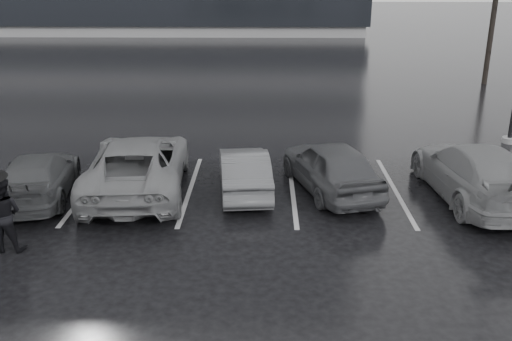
{
  "coord_description": "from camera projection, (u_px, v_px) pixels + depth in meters",
  "views": [
    {
      "loc": [
        -0.16,
        -11.95,
        5.86
      ],
      "look_at": [
        -0.37,
        1.0,
        1.1
      ],
      "focal_mm": 40.0,
      "sensor_mm": 36.0,
      "label": 1
    }
  ],
  "objects": [
    {
      "name": "car_west_a",
      "position": [
        244.0,
        171.0,
        15.26
      ],
      "size": [
        1.62,
        3.71,
        1.19
      ],
      "primitive_type": "imported",
      "rotation": [
        0.0,
        0.0,
        3.24
      ],
      "color": "#333235",
      "rests_on": "ground"
    },
    {
      "name": "car_main",
      "position": [
        331.0,
        166.0,
        15.29
      ],
      "size": [
        2.76,
        4.39,
        1.39
      ],
      "primitive_type": "imported",
      "rotation": [
        0.0,
        0.0,
        3.43
      ],
      "color": "black",
      "rests_on": "ground"
    },
    {
      "name": "car_east",
      "position": [
        475.0,
        172.0,
        14.77
      ],
      "size": [
        2.45,
        5.21,
        1.47
      ],
      "primitive_type": "imported",
      "rotation": [
        0.0,
        0.0,
        3.22
      ],
      "color": "#515153",
      "rests_on": "ground"
    },
    {
      "name": "car_west_c",
      "position": [
        38.0,
        176.0,
        14.88
      ],
      "size": [
        2.27,
        4.3,
        1.19
      ],
      "primitive_type": "imported",
      "rotation": [
        0.0,
        0.0,
        3.3
      ],
      "color": "black",
      "rests_on": "ground"
    },
    {
      "name": "stall_stripes",
      "position": [
        241.0,
        189.0,
        15.6
      ],
      "size": [
        19.72,
        5.0,
        0.0
      ],
      "color": "#AAAAAC",
      "rests_on": "ground"
    },
    {
      "name": "ground",
      "position": [
        271.0,
        230.0,
        13.24
      ],
      "size": [
        160.0,
        160.0,
        0.0
      ],
      "primitive_type": "plane",
      "color": "black",
      "rests_on": "ground"
    },
    {
      "name": "car_west_b",
      "position": [
        138.0,
        164.0,
        15.27
      ],
      "size": [
        2.92,
        5.59,
        1.5
      ],
      "primitive_type": "imported",
      "rotation": [
        0.0,
        0.0,
        3.22
      ],
      "color": "#515153",
      "rests_on": "ground"
    },
    {
      "name": "pedestrian_right",
      "position": [
        3.0,
        214.0,
        12.06
      ],
      "size": [
        0.81,
        0.64,
        1.65
      ],
      "primitive_type": "imported",
      "rotation": [
        0.0,
        0.0,
        3.13
      ],
      "color": "black",
      "rests_on": "ground"
    }
  ]
}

